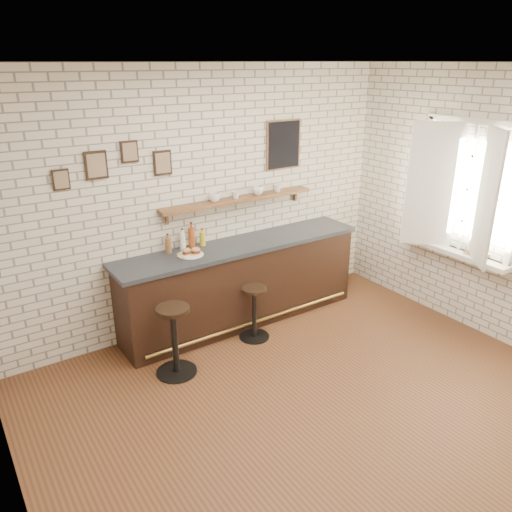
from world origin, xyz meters
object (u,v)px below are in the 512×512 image
object	(u,v)px
ciabatta_sandwich	(191,251)
bitters_bottle_brown	(168,245)
shelf_cup_b	(236,195)
book_lower	(472,255)
bar_stool_right	(254,311)
shelf_cup_a	(215,198)
sandwich_plate	(191,255)
bar_counter	(242,283)
shelf_cup_c	(258,191)
bar_stool_left	(175,338)
shelf_cup_d	(278,188)
bitters_bottle_white	(183,241)
bitters_bottle_amber	(192,237)
condiment_bottle_yellow	(203,238)

from	to	relation	value
ciabatta_sandwich	bitters_bottle_brown	size ratio (longest dim) A/B	1.00
shelf_cup_b	book_lower	bearing A→B (deg)	-108.08
bar_stool_right	shelf_cup_a	world-z (taller)	shelf_cup_a
sandwich_plate	book_lower	xyz separation A→B (m)	(2.74, -1.63, -0.07)
shelf_cup_a	ciabatta_sandwich	bearing A→B (deg)	168.13
ciabatta_sandwich	bitters_bottle_brown	bearing A→B (deg)	131.44
bar_counter	shelf_cup_c	world-z (taller)	shelf_cup_c
bitters_bottle_brown	bar_stool_right	distance (m)	1.23
bar_stool_left	shelf_cup_a	bearing A→B (deg)	39.56
sandwich_plate	book_lower	bearing A→B (deg)	-30.78
shelf_cup_a	shelf_cup_c	bearing A→B (deg)	-37.32
shelf_cup_c	shelf_cup_d	world-z (taller)	shelf_cup_c
bitters_bottle_brown	bar_stool_left	world-z (taller)	bitters_bottle_brown
bitters_bottle_white	bar_stool_left	size ratio (longest dim) A/B	0.33
sandwich_plate	bar_stool_right	size ratio (longest dim) A/B	0.44
bar_counter	bitters_bottle_brown	world-z (taller)	bitters_bottle_brown
bitters_bottle_white	shelf_cup_d	world-z (taller)	shelf_cup_d
shelf_cup_b	shelf_cup_c	bearing A→B (deg)	-65.80
bitters_bottle_brown	shelf_cup_d	size ratio (longest dim) A/B	2.25
book_lower	sandwich_plate	bearing A→B (deg)	145.88
bitters_bottle_amber	condiment_bottle_yellow	distance (m)	0.14
bar_counter	ciabatta_sandwich	xyz separation A→B (m)	(-0.65, -0.00, 0.55)
sandwich_plate	bitters_bottle_brown	bearing A→B (deg)	129.92
bitters_bottle_white	shelf_cup_c	distance (m)	1.11
bitters_bottle_brown	bitters_bottle_white	xyz separation A→B (m)	(0.18, -0.00, 0.01)
bitters_bottle_brown	shelf_cup_a	world-z (taller)	shelf_cup_a
bar_counter	book_lower	xyz separation A→B (m)	(2.08, -1.64, 0.43)
bitters_bottle_white	bitters_bottle_brown	bearing A→B (deg)	180.00
shelf_cup_a	shelf_cup_d	xyz separation A→B (m)	(0.89, 0.00, -0.01)
sandwich_plate	bitters_bottle_amber	xyz separation A→B (m)	(0.12, 0.20, 0.12)
bar_stool_left	bar_stool_right	size ratio (longest dim) A/B	1.19
sandwich_plate	shelf_cup_c	bearing A→B (deg)	11.22
ciabatta_sandwich	shelf_cup_c	xyz separation A→B (m)	(1.02, 0.20, 0.49)
bar_counter	bitters_bottle_brown	bearing A→B (deg)	166.54
ciabatta_sandwich	bitters_bottle_white	world-z (taller)	bitters_bottle_white
condiment_bottle_yellow	bar_stool_right	distance (m)	1.03
shelf_cup_d	book_lower	xyz separation A→B (m)	(1.42, -1.84, -0.60)
bar_counter	bar_stool_right	xyz separation A→B (m)	(-0.10, -0.43, -0.17)
bar_stool_left	book_lower	bearing A→B (deg)	-18.11
bitters_bottle_white	bar_stool_right	bearing A→B (deg)	-49.02
bitters_bottle_white	shelf_cup_b	xyz separation A→B (m)	(0.71, 0.00, 0.43)
shelf_cup_b	shelf_cup_d	distance (m)	0.61
bar_counter	shelf_cup_b	size ratio (longest dim) A/B	31.72
bitters_bottle_white	condiment_bottle_yellow	world-z (taller)	bitters_bottle_white
condiment_bottle_yellow	book_lower	world-z (taller)	condiment_bottle_yellow
bar_counter	shelf_cup_a	bearing A→B (deg)	137.95
ciabatta_sandwich	book_lower	size ratio (longest dim) A/B	0.93
bar_stool_left	bar_stool_right	distance (m)	1.07
bar_stool_left	shelf_cup_d	distance (m)	2.29
bar_counter	ciabatta_sandwich	distance (m)	0.85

